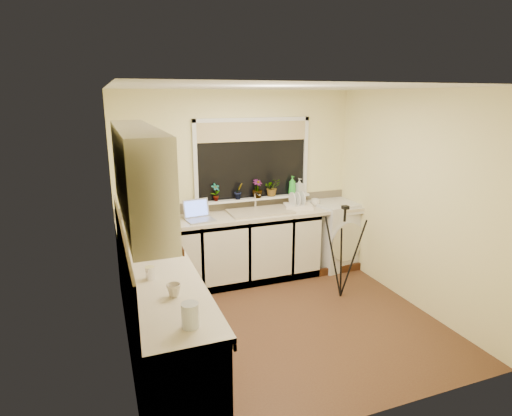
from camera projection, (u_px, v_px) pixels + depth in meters
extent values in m
plane|color=brown|center=(283.00, 322.00, 4.56)|extent=(3.20, 3.20, 0.00)
plane|color=white|center=(287.00, 87.00, 3.93)|extent=(3.20, 3.20, 0.00)
plane|color=#FFF3AA|center=(238.00, 185.00, 5.61)|extent=(3.20, 0.00, 3.20)
plane|color=#FFF3AA|center=(374.00, 268.00, 2.89)|extent=(3.20, 0.00, 3.20)
plane|color=#FFF3AA|center=(119.00, 230.00, 3.71)|extent=(0.00, 3.00, 3.00)
plane|color=#FFF3AA|center=(413.00, 200.00, 4.79)|extent=(0.00, 3.00, 3.00)
cube|color=silver|center=(222.00, 251.00, 5.43)|extent=(2.55, 0.60, 0.86)
cube|color=silver|center=(164.00, 321.00, 3.74)|extent=(0.54, 2.40, 0.86)
cube|color=beige|center=(246.00, 215.00, 5.42)|extent=(3.20, 0.60, 0.04)
cube|color=beige|center=(161.00, 274.00, 3.63)|extent=(0.60, 2.40, 0.04)
cube|color=silver|center=(138.00, 173.00, 3.21)|extent=(0.28, 1.90, 0.70)
cube|color=beige|center=(124.00, 252.00, 3.46)|extent=(0.02, 2.40, 0.45)
cube|color=beige|center=(239.00, 203.00, 5.66)|extent=(3.20, 0.02, 0.14)
cube|color=black|center=(253.00, 160.00, 5.58)|extent=(1.50, 0.02, 1.00)
cube|color=tan|center=(253.00, 131.00, 5.46)|extent=(1.50, 0.02, 0.25)
cube|color=white|center=(254.00, 199.00, 5.66)|extent=(1.60, 0.14, 0.03)
cube|color=tan|center=(260.00, 211.00, 5.48)|extent=(0.82, 0.46, 0.03)
cylinder|color=silver|center=(255.00, 200.00, 5.62)|extent=(0.03, 0.03, 0.24)
cube|color=silver|center=(334.00, 233.00, 6.02)|extent=(0.76, 0.75, 0.93)
cube|color=#9A99A1|center=(201.00, 220.00, 5.11)|extent=(0.35, 0.28, 0.02)
cube|color=#5D7EFC|center=(196.00, 208.00, 5.21)|extent=(0.33, 0.11, 0.22)
cylinder|color=white|center=(165.00, 244.00, 4.02)|extent=(0.15, 0.15, 0.19)
cube|color=white|center=(298.00, 206.00, 5.68)|extent=(0.42, 0.36, 0.05)
cylinder|color=silver|center=(190.00, 315.00, 2.74)|extent=(0.12, 0.12, 0.17)
cylinder|color=silver|center=(150.00, 273.00, 3.47)|extent=(0.08, 0.08, 0.11)
imported|color=white|center=(153.00, 227.00, 4.43)|extent=(0.35, 0.50, 0.27)
imported|color=#999999|center=(216.00, 192.00, 5.43)|extent=(0.14, 0.12, 0.23)
imported|color=#999999|center=(239.00, 191.00, 5.53)|extent=(0.15, 0.14, 0.21)
imported|color=#999999|center=(257.00, 189.00, 5.61)|extent=(0.17, 0.17, 0.25)
imported|color=#999999|center=(272.00, 187.00, 5.71)|extent=(0.23, 0.20, 0.24)
imported|color=green|center=(292.00, 185.00, 5.80)|extent=(0.11, 0.11, 0.26)
imported|color=#999999|center=(299.00, 186.00, 5.85)|extent=(0.12, 0.12, 0.22)
imported|color=white|center=(315.00, 202.00, 5.80)|extent=(0.17, 0.17, 0.10)
imported|color=beige|center=(174.00, 290.00, 3.17)|extent=(0.14, 0.14, 0.10)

